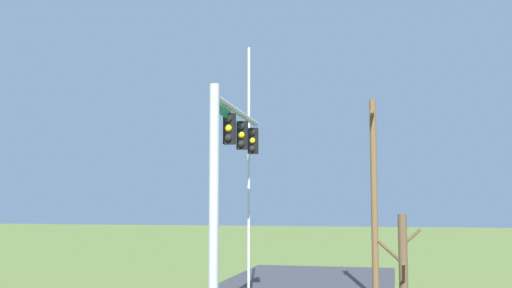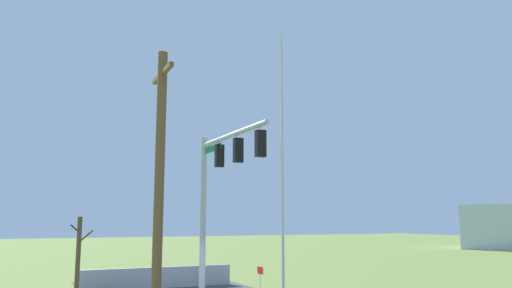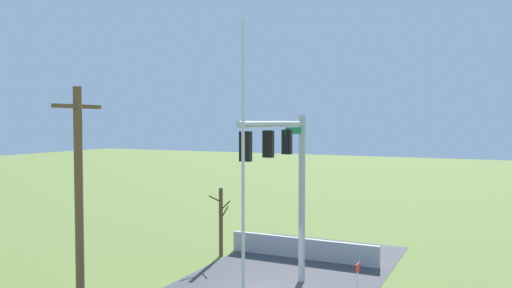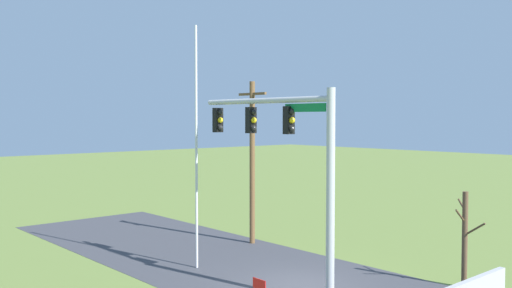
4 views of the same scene
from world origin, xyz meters
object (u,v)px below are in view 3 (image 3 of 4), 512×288
object	(u,v)px
signal_mast	(288,168)
utility_pole	(79,210)
flagpole	(243,185)
open_sign	(358,272)
bare_tree	(221,221)

from	to	relation	value
signal_mast	utility_pole	world-z (taller)	utility_pole
flagpole	open_sign	size ratio (longest dim) A/B	8.01
signal_mast	utility_pole	bearing A→B (deg)	148.27
flagpole	bare_tree	distance (m)	10.67
signal_mast	utility_pole	size ratio (longest dim) A/B	0.90
bare_tree	signal_mast	bearing A→B (deg)	-126.19
flagpole	utility_pole	bearing A→B (deg)	112.17
open_sign	utility_pole	bearing A→B (deg)	139.88
flagpole	open_sign	world-z (taller)	flagpole
utility_pole	flagpole	bearing A→B (deg)	-67.83
utility_pole	open_sign	world-z (taller)	utility_pole
bare_tree	utility_pole	bearing A→B (deg)	-174.78
signal_mast	flagpole	xyz separation A→B (m)	(-4.80, -0.51, -0.08)
bare_tree	open_sign	world-z (taller)	bare_tree
utility_pole	bare_tree	xyz separation A→B (m)	(10.43, 0.95, -2.30)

